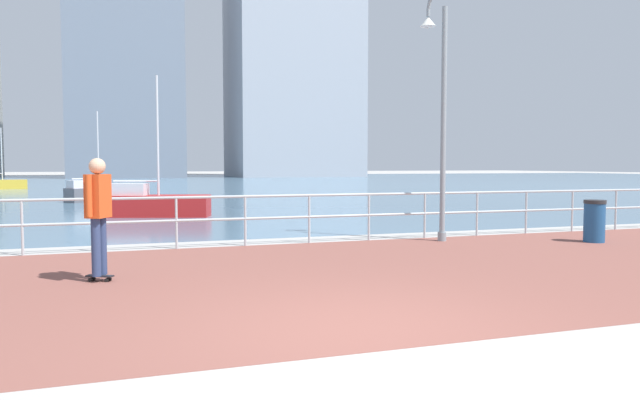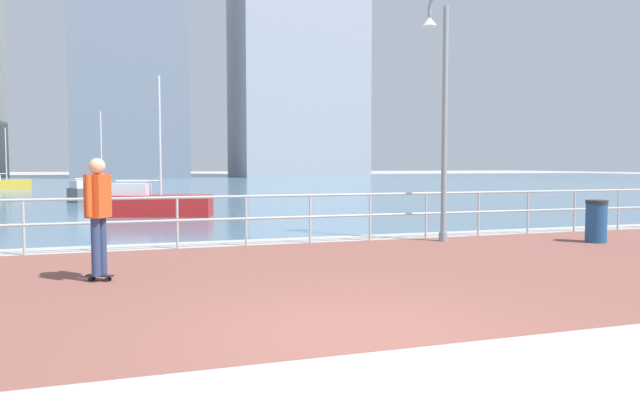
# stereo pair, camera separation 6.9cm
# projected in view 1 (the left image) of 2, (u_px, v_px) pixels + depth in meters

# --- Properties ---
(ground) EXTENTS (220.00, 220.00, 0.00)m
(ground) POSITION_uv_depth(u_px,v_px,m) (166.00, 187.00, 43.80)
(ground) COLOR #ADAAA5
(brick_paving) EXTENTS (28.00, 7.10, 0.01)m
(brick_paving) POSITION_uv_depth(u_px,v_px,m) (288.00, 277.00, 8.56)
(brick_paving) COLOR brown
(brick_paving) RESTS_ON ground
(harbor_water) EXTENTS (180.00, 88.00, 0.00)m
(harbor_water) POSITION_uv_depth(u_px,v_px,m) (160.00, 183.00, 54.67)
(harbor_water) COLOR slate
(harbor_water) RESTS_ON ground
(waterfront_railing) EXTENTS (25.25, 0.06, 1.07)m
(waterfront_railing) POSITION_uv_depth(u_px,v_px,m) (245.00, 211.00, 11.89)
(waterfront_railing) COLOR #B2BCC1
(waterfront_railing) RESTS_ON ground
(lamppost) EXTENTS (0.39, 0.81, 5.73)m
(lamppost) POSITION_uv_depth(u_px,v_px,m) (439.00, 99.00, 12.62)
(lamppost) COLOR gray
(lamppost) RESTS_ON ground
(skateboarder) EXTENTS (0.41, 0.53, 1.79)m
(skateboarder) POSITION_uv_depth(u_px,v_px,m) (98.00, 207.00, 8.22)
(skateboarder) COLOR black
(skateboarder) RESTS_ON ground
(trash_bin) EXTENTS (0.46, 0.46, 0.93)m
(trash_bin) POSITION_uv_depth(u_px,v_px,m) (594.00, 221.00, 12.47)
(trash_bin) COLOR navy
(trash_bin) RESTS_ON ground
(sailboat_teal) EXTENTS (3.43, 1.90, 4.60)m
(sailboat_teal) POSITION_uv_depth(u_px,v_px,m) (155.00, 203.00, 18.71)
(sailboat_teal) COLOR #B21E1E
(sailboat_teal) RESTS_ON ground
(sailboat_navy) EXTENTS (3.19, 1.57, 4.30)m
(sailboat_navy) POSITION_uv_depth(u_px,v_px,m) (1.00, 183.00, 39.90)
(sailboat_navy) COLOR gold
(sailboat_navy) RESTS_ON ground
(sailboat_red) EXTENTS (2.98, 2.48, 4.20)m
(sailboat_red) POSITION_uv_depth(u_px,v_px,m) (97.00, 193.00, 26.60)
(sailboat_red) COLOR #595960
(sailboat_red) RESTS_ON ground
(tower_slate) EXTENTS (14.64, 15.19, 33.82)m
(tower_slate) POSITION_uv_depth(u_px,v_px,m) (126.00, 60.00, 78.15)
(tower_slate) COLOR slate
(tower_slate) RESTS_ON ground
(tower_beige) EXTENTS (17.86, 17.48, 48.20)m
(tower_beige) POSITION_uv_depth(u_px,v_px,m) (291.00, 21.00, 85.28)
(tower_beige) COLOR #A3A8B2
(tower_beige) RESTS_ON ground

